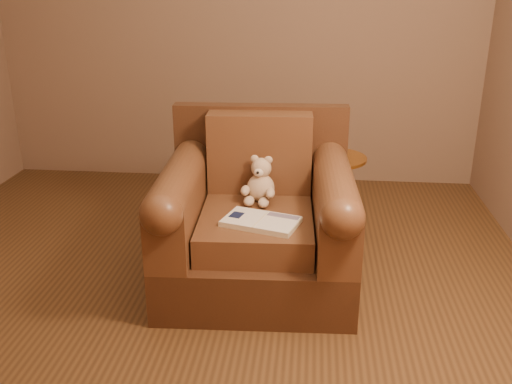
{
  "coord_description": "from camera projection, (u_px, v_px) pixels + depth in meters",
  "views": [
    {
      "loc": [
        0.63,
        -2.75,
        1.68
      ],
      "look_at": [
        0.34,
        0.11,
        0.58
      ],
      "focal_mm": 40.0,
      "sensor_mm": 36.0,
      "label": 1
    }
  ],
  "objects": [
    {
      "name": "floor",
      "position": [
        193.0,
        293.0,
        3.21
      ],
      "size": [
        4.0,
        4.0,
        0.0
      ],
      "primitive_type": "plane",
      "color": "brown",
      "rests_on": "ground"
    },
    {
      "name": "armchair",
      "position": [
        257.0,
        221.0,
        3.24
      ],
      "size": [
        1.1,
        1.05,
        0.95
      ],
      "rotation": [
        0.0,
        0.0,
        0.05
      ],
      "color": "#452817",
      "rests_on": "floor"
    },
    {
      "name": "teddy_bear",
      "position": [
        260.0,
        184.0,
        3.26
      ],
      "size": [
        0.2,
        0.23,
        0.27
      ],
      "rotation": [
        0.0,
        0.0,
        -0.18
      ],
      "color": "#CCAE8F",
      "rests_on": "armchair"
    },
    {
      "name": "guidebook",
      "position": [
        261.0,
        222.0,
        2.98
      ],
      "size": [
        0.43,
        0.33,
        0.03
      ],
      "rotation": [
        0.0,
        0.0,
        -0.29
      ],
      "color": "beige",
      "rests_on": "armchair"
    },
    {
      "name": "side_table",
      "position": [
        331.0,
        198.0,
        3.69
      ],
      "size": [
        0.43,
        0.43,
        0.6
      ],
      "color": "gold",
      "rests_on": "floor"
    }
  ]
}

